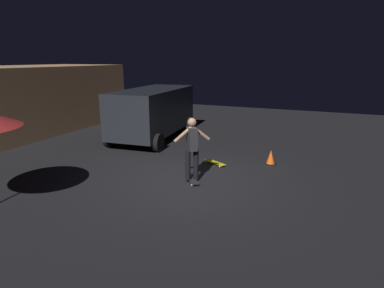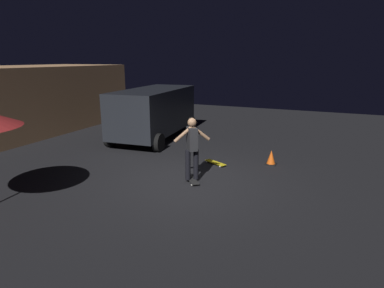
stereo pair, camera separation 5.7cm
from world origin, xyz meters
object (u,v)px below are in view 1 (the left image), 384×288
at_px(skateboard_spare, 215,163).
at_px(traffic_cone, 271,158).
at_px(skateboard_ridden, 192,180).
at_px(parked_van, 153,111).
at_px(skater, 192,144).

distance_m(skateboard_spare, traffic_cone, 1.75).
xyz_separation_m(skateboard_ridden, skateboard_spare, (1.62, -0.10, 0.00)).
relative_size(parked_van, traffic_cone, 10.30).
bearing_deg(skateboard_spare, skateboard_ridden, 176.65).
distance_m(skateboard_ridden, skater, 0.98).
relative_size(skateboard_ridden, skateboard_spare, 0.93).
bearing_deg(skateboard_ridden, skateboard_spare, -3.35).
bearing_deg(parked_van, skateboard_spare, -122.89).
distance_m(skater, traffic_cone, 2.98).
xyz_separation_m(skater, traffic_cone, (2.31, -1.70, -0.83)).
bearing_deg(skater, skateboard_ridden, -90.00).
bearing_deg(parked_van, traffic_cone, -106.98).
bearing_deg(traffic_cone, skateboard_spare, 113.28).
bearing_deg(parked_van, skateboard_ridden, -138.95).
relative_size(skateboard_ridden, traffic_cone, 1.59).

